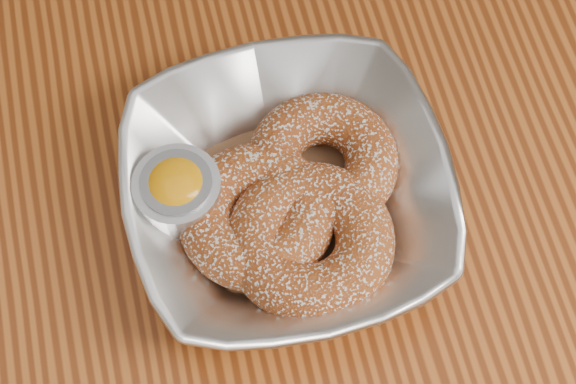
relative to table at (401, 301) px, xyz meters
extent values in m
cube|color=brown|center=(0.00, 0.00, 0.08)|extent=(1.20, 0.80, 0.04)
imported|color=silver|center=(-0.08, 0.05, 0.12)|extent=(0.21, 0.21, 0.05)
cube|color=brown|center=(-0.08, 0.05, 0.11)|extent=(0.19, 0.19, 0.00)
torus|color=brown|center=(-0.05, 0.07, 0.13)|extent=(0.11, 0.11, 0.04)
torus|color=brown|center=(-0.07, 0.02, 0.13)|extent=(0.15, 0.15, 0.04)
torus|color=brown|center=(-0.10, 0.04, 0.13)|extent=(0.12, 0.12, 0.04)
cylinder|color=silver|center=(-0.15, 0.07, 0.13)|extent=(0.06, 0.06, 0.04)
cylinder|color=gray|center=(-0.15, 0.07, 0.13)|extent=(0.05, 0.05, 0.04)
ellipsoid|color=#FD9B07|center=(-0.15, 0.07, 0.15)|extent=(0.04, 0.04, 0.03)
camera|label=1|loc=(-0.13, -0.18, 0.65)|focal=55.00mm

